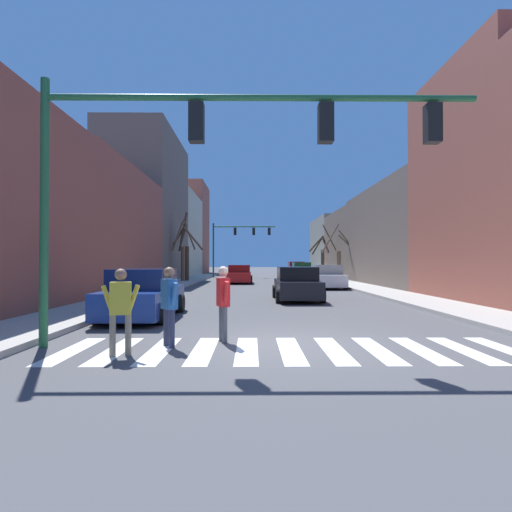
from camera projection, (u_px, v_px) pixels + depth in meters
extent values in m
plane|color=#4C4C4F|center=(288.00, 344.00, 8.86)|extent=(240.00, 240.00, 0.00)
cube|color=#934C3D|center=(91.00, 230.00, 25.05)|extent=(6.00, 13.31, 7.67)
cube|color=#66564C|center=(146.00, 209.00, 38.10)|extent=(6.00, 12.71, 13.74)
cube|color=#BCB299|center=(173.00, 235.00, 50.80)|extent=(6.00, 12.74, 10.38)
cube|color=#934C3D|center=(187.00, 229.00, 61.90)|extent=(6.00, 9.40, 13.75)
cube|color=#934C3D|center=(508.00, 183.00, 18.29)|extent=(6.00, 8.25, 10.83)
cube|color=#66564C|center=(410.00, 237.00, 29.73)|extent=(6.00, 14.68, 7.36)
cube|color=#66564C|center=(362.00, 245.00, 42.76)|extent=(6.00, 11.40, 7.15)
cube|color=gray|center=(338.00, 247.00, 54.47)|extent=(6.00, 12.02, 7.71)
cube|color=white|center=(72.00, 350.00, 8.20)|extent=(0.45, 2.60, 0.01)
cube|color=white|center=(116.00, 350.00, 8.21)|extent=(0.45, 2.60, 0.01)
cube|color=white|center=(160.00, 350.00, 8.22)|extent=(0.45, 2.60, 0.01)
cube|color=white|center=(203.00, 350.00, 8.23)|extent=(0.45, 2.60, 0.01)
cube|color=white|center=(247.00, 350.00, 8.24)|extent=(0.45, 2.60, 0.01)
cube|color=white|center=(290.00, 350.00, 8.25)|extent=(0.45, 2.60, 0.01)
cube|color=white|center=(334.00, 350.00, 8.25)|extent=(0.45, 2.60, 0.01)
cube|color=white|center=(377.00, 350.00, 8.26)|extent=(0.45, 2.60, 0.01)
cube|color=white|center=(420.00, 350.00, 8.27)|extent=(0.45, 2.60, 0.01)
cube|color=white|center=(463.00, 350.00, 8.28)|extent=(0.45, 2.60, 0.01)
cube|color=white|center=(506.00, 349.00, 8.29)|extent=(0.45, 2.60, 0.01)
cylinder|color=#236038|center=(44.00, 212.00, 8.54)|extent=(0.18, 0.18, 5.78)
cylinder|color=#236038|center=(261.00, 98.00, 8.62)|extent=(9.31, 0.14, 0.14)
cube|color=black|center=(197.00, 123.00, 8.60)|extent=(0.32, 0.28, 0.84)
cube|color=black|center=(326.00, 123.00, 8.63)|extent=(0.32, 0.28, 0.84)
cube|color=black|center=(433.00, 124.00, 8.65)|extent=(0.32, 0.28, 0.84)
cylinder|color=#236038|center=(213.00, 250.00, 45.71)|extent=(0.18, 0.18, 6.23)
cylinder|color=#236038|center=(244.00, 227.00, 45.78)|extent=(7.11, 0.14, 0.14)
cube|color=black|center=(235.00, 231.00, 45.76)|extent=(0.32, 0.28, 0.84)
cube|color=black|center=(254.00, 231.00, 45.78)|extent=(0.32, 0.28, 0.84)
cube|color=black|center=(269.00, 231.00, 45.79)|extent=(0.32, 0.28, 0.84)
cube|color=#236B38|center=(301.00, 273.00, 41.48)|extent=(1.85, 4.53, 0.86)
cube|color=#133A1E|center=(301.00, 266.00, 41.49)|extent=(1.70, 2.36, 0.71)
cylinder|color=black|center=(291.00, 275.00, 42.87)|extent=(0.22, 0.64, 0.64)
cylinder|color=black|center=(309.00, 275.00, 42.89)|extent=(0.22, 0.64, 0.64)
cylinder|color=black|center=(294.00, 276.00, 40.07)|extent=(0.22, 0.64, 0.64)
cylinder|color=black|center=(313.00, 276.00, 40.08)|extent=(0.22, 0.64, 0.64)
cube|color=black|center=(297.00, 288.00, 18.88)|extent=(1.91, 4.38, 0.77)
cube|color=black|center=(297.00, 274.00, 18.89)|extent=(1.76, 2.28, 0.63)
cylinder|color=black|center=(275.00, 291.00, 20.23)|extent=(0.22, 0.64, 0.64)
cylinder|color=black|center=(313.00, 291.00, 20.25)|extent=(0.22, 0.64, 0.64)
cylinder|color=black|center=(278.00, 296.00, 17.51)|extent=(0.22, 0.64, 0.64)
cylinder|color=black|center=(323.00, 296.00, 17.53)|extent=(0.22, 0.64, 0.64)
cube|color=red|center=(296.00, 272.00, 46.88)|extent=(1.81, 4.62, 0.90)
cube|color=maroon|center=(296.00, 265.00, 46.89)|extent=(1.67, 2.40, 0.74)
cylinder|color=black|center=(287.00, 274.00, 48.30)|extent=(0.22, 0.64, 0.64)
cylinder|color=black|center=(302.00, 274.00, 48.32)|extent=(0.22, 0.64, 0.64)
cylinder|color=black|center=(289.00, 275.00, 45.43)|extent=(0.22, 0.64, 0.64)
cylinder|color=black|center=(305.00, 275.00, 45.45)|extent=(0.22, 0.64, 0.64)
cube|color=navy|center=(144.00, 300.00, 12.94)|extent=(1.86, 4.58, 0.78)
cube|color=#0E1C46|center=(144.00, 279.00, 12.95)|extent=(1.71, 2.38, 0.64)
cylinder|color=black|center=(128.00, 303.00, 14.35)|extent=(0.22, 0.64, 0.64)
cylinder|color=black|center=(181.00, 303.00, 14.37)|extent=(0.22, 0.64, 0.64)
cylinder|color=black|center=(97.00, 314.00, 11.51)|extent=(0.22, 0.64, 0.64)
cylinder|color=black|center=(163.00, 314.00, 11.53)|extent=(0.22, 0.64, 0.64)
cube|color=red|center=(239.00, 277.00, 33.30)|extent=(1.91, 4.17, 0.75)
cube|color=maroon|center=(239.00, 269.00, 33.31)|extent=(1.76, 2.17, 0.61)
cylinder|color=black|center=(251.00, 280.00, 32.02)|extent=(0.22, 0.64, 0.64)
cylinder|color=black|center=(227.00, 280.00, 32.00)|extent=(0.22, 0.64, 0.64)
cylinder|color=black|center=(251.00, 279.00, 34.60)|extent=(0.22, 0.64, 0.64)
cylinder|color=black|center=(229.00, 279.00, 34.59)|extent=(0.22, 0.64, 0.64)
cube|color=white|center=(327.00, 280.00, 27.18)|extent=(1.95, 4.26, 0.79)
cube|color=gray|center=(327.00, 269.00, 27.19)|extent=(1.79, 2.22, 0.64)
cylinder|color=black|center=(309.00, 283.00, 28.49)|extent=(0.22, 0.64, 0.64)
cylinder|color=black|center=(337.00, 283.00, 28.51)|extent=(0.22, 0.64, 0.64)
cylinder|color=black|center=(315.00, 285.00, 25.85)|extent=(0.22, 0.64, 0.64)
cylinder|color=black|center=(346.00, 285.00, 25.87)|extent=(0.22, 0.64, 0.64)
cylinder|color=#7A705B|center=(128.00, 335.00, 7.78)|extent=(0.12, 0.12, 0.80)
cylinder|color=#7A705B|center=(113.00, 336.00, 7.71)|extent=(0.12, 0.12, 0.80)
cube|color=gold|center=(121.00, 298.00, 7.75)|extent=(0.43, 0.31, 0.63)
sphere|color=#8C664C|center=(121.00, 274.00, 7.76)|extent=(0.23, 0.23, 0.23)
cylinder|color=gold|center=(133.00, 300.00, 7.81)|extent=(0.29, 0.15, 0.61)
cylinder|color=gold|center=(108.00, 301.00, 7.70)|extent=(0.29, 0.15, 0.61)
cylinder|color=#282D47|center=(166.00, 327.00, 8.69)|extent=(0.12, 0.12, 0.81)
cylinder|color=#282D47|center=(172.00, 329.00, 8.45)|extent=(0.12, 0.12, 0.81)
cube|color=#235693|center=(169.00, 294.00, 8.58)|extent=(0.41, 0.45, 0.64)
sphere|color=#8C664C|center=(169.00, 272.00, 8.58)|extent=(0.23, 0.23, 0.23)
cylinder|color=#235693|center=(165.00, 295.00, 8.76)|extent=(0.23, 0.28, 0.62)
cylinder|color=#235693|center=(174.00, 297.00, 8.39)|extent=(0.23, 0.28, 0.62)
cylinder|color=#4C4C51|center=(222.00, 323.00, 9.19)|extent=(0.12, 0.12, 0.82)
cylinder|color=#4C4C51|center=(225.00, 325.00, 8.91)|extent=(0.12, 0.12, 0.82)
cube|color=red|center=(223.00, 292.00, 9.06)|extent=(0.34, 0.45, 0.64)
sphere|color=beige|center=(223.00, 271.00, 9.07)|extent=(0.23, 0.23, 0.23)
cylinder|color=red|center=(221.00, 293.00, 9.28)|extent=(0.17, 0.29, 0.62)
cylinder|color=red|center=(226.00, 295.00, 8.84)|extent=(0.17, 0.29, 0.62)
cylinder|color=brown|center=(183.00, 264.00, 34.76)|extent=(0.37, 0.37, 2.98)
cylinder|color=brown|center=(189.00, 235.00, 35.12)|extent=(1.08, 0.79, 2.65)
cylinder|color=brown|center=(178.00, 236.00, 34.55)|extent=(1.02, 0.67, 2.71)
cylinder|color=brown|center=(193.00, 238.00, 35.32)|extent=(1.70, 1.28, 2.16)
cylinder|color=brown|center=(339.00, 266.00, 36.40)|extent=(0.37, 0.37, 2.61)
cylinder|color=brown|center=(349.00, 245.00, 36.23)|extent=(1.90, 0.60, 1.99)
cylinder|color=brown|center=(330.00, 238.00, 35.88)|extent=(1.85, 1.28, 2.73)
cylinder|color=brown|center=(348.00, 242.00, 36.28)|extent=(1.79, 0.48, 2.30)
cylinder|color=#473828|center=(187.00, 263.00, 35.24)|extent=(0.39, 0.39, 3.02)
cylinder|color=#473828|center=(184.00, 235.00, 34.60)|extent=(0.48, 1.48, 2.02)
cylinder|color=#473828|center=(183.00, 232.00, 35.77)|extent=(1.02, 1.18, 3.49)
cylinder|color=#473828|center=(178.00, 237.00, 35.84)|extent=(1.83, 1.39, 2.45)
cylinder|color=#473828|center=(323.00, 264.00, 40.16)|extent=(0.33, 0.33, 2.86)
cylinder|color=#473828|center=(326.00, 244.00, 40.05)|extent=(0.70, 0.41, 1.77)
cylinder|color=#473828|center=(317.00, 246.00, 40.78)|extent=(0.98, 1.38, 1.78)
cylinder|color=#473828|center=(316.00, 244.00, 40.18)|extent=(1.47, 0.18, 1.62)
cylinder|color=#473828|center=(326.00, 246.00, 39.53)|extent=(0.42, 1.41, 1.54)
cylinder|color=#473828|center=(330.00, 238.00, 40.62)|extent=(1.63, 0.99, 2.66)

